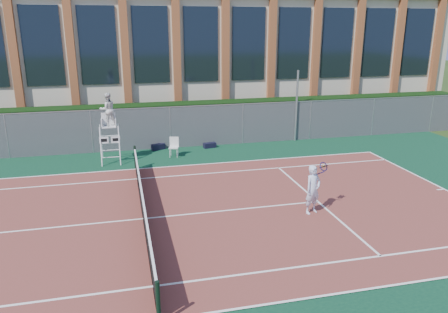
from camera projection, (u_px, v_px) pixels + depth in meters
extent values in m
plane|color=#233814|center=(143.00, 219.00, 14.79)|extent=(120.00, 120.00, 0.00)
cube|color=#0B3221|center=(142.00, 208.00, 15.72)|extent=(36.00, 20.00, 0.01)
cube|color=brown|center=(143.00, 219.00, 14.78)|extent=(23.77, 10.97, 0.02)
cylinder|color=black|center=(158.00, 304.00, 9.42)|extent=(0.10, 0.10, 1.10)
cylinder|color=black|center=(135.00, 157.00, 19.84)|extent=(0.10, 0.10, 1.10)
cube|color=black|center=(143.00, 207.00, 14.65)|extent=(0.03, 11.00, 0.86)
cube|color=white|center=(142.00, 194.00, 14.52)|extent=(0.06, 11.20, 0.07)
cube|color=black|center=(131.00, 125.00, 23.78)|extent=(40.00, 1.40, 2.20)
cube|color=beige|center=(124.00, 60.00, 30.39)|extent=(44.00, 10.00, 8.00)
cylinder|color=#9EA0A5|center=(296.00, 106.00, 24.35)|extent=(0.12, 0.12, 3.97)
cylinder|color=white|center=(101.00, 147.00, 20.28)|extent=(0.05, 0.50, 1.83)
cylinder|color=white|center=(120.00, 146.00, 20.46)|extent=(0.05, 0.50, 1.83)
cylinder|color=white|center=(101.00, 142.00, 21.15)|extent=(0.05, 0.50, 1.83)
cylinder|color=white|center=(119.00, 141.00, 21.34)|extent=(0.05, 0.50, 1.83)
cube|color=white|center=(109.00, 126.00, 20.56)|extent=(0.66, 0.56, 0.06)
cube|color=white|center=(109.00, 118.00, 20.71)|extent=(0.66, 0.05, 0.56)
cube|color=white|center=(104.00, 140.00, 20.31)|extent=(0.41, 0.03, 0.32)
cube|color=white|center=(116.00, 140.00, 20.43)|extent=(0.41, 0.03, 0.32)
imported|color=silver|center=(108.00, 109.00, 20.37)|extent=(0.89, 0.78, 1.55)
cube|color=silver|center=(174.00, 148.00, 21.70)|extent=(0.56, 0.56, 0.04)
cube|color=silver|center=(174.00, 141.00, 21.82)|extent=(0.45, 0.16, 0.48)
cylinder|color=silver|center=(170.00, 153.00, 21.60)|extent=(0.03, 0.03, 0.45)
cylinder|color=silver|center=(177.00, 153.00, 21.59)|extent=(0.03, 0.03, 0.45)
cylinder|color=silver|center=(171.00, 151.00, 21.95)|extent=(0.03, 0.03, 0.45)
cylinder|color=silver|center=(178.00, 151.00, 21.94)|extent=(0.03, 0.03, 0.45)
cube|color=black|center=(158.00, 147.00, 23.04)|extent=(0.76, 0.54, 0.30)
cube|color=black|center=(210.00, 145.00, 23.40)|extent=(0.71, 0.42, 0.27)
imported|color=silver|center=(313.00, 190.00, 15.02)|extent=(0.73, 0.61, 1.72)
torus|color=#131245|center=(324.00, 167.00, 15.12)|extent=(0.38, 0.30, 0.30)
sphere|color=#CCE533|center=(324.00, 166.00, 15.33)|extent=(0.07, 0.07, 0.07)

